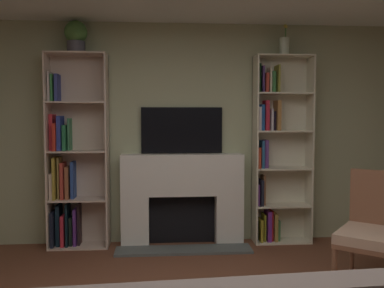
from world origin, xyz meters
The scene contains 8 objects.
wall_back_accent centered at (0.00, 2.65, 1.28)m, with size 5.82×0.06×2.57m, color #A8AC83.
fireplace centered at (0.00, 2.49, 0.56)m, with size 1.50×0.56×1.05m.
tv centered at (0.00, 2.59, 1.33)m, with size 0.94×0.06×0.53m, color black.
bookshelf_left centered at (-1.26, 2.51, 0.96)m, with size 0.67×0.29×2.19m.
bookshelf_right centered at (1.10, 2.52, 1.07)m, with size 0.67×0.27×2.19m.
potted_plant centered at (-1.18, 2.47, 2.38)m, with size 0.25×0.25×0.35m.
vase_with_flowers centered at (1.18, 2.47, 2.30)m, with size 0.11×0.11×0.35m.
armchair centered at (1.65, 1.06, 0.52)m, with size 0.89×0.89×1.00m.
Camera 1 is at (-0.27, -2.37, 1.49)m, focal length 39.65 mm.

